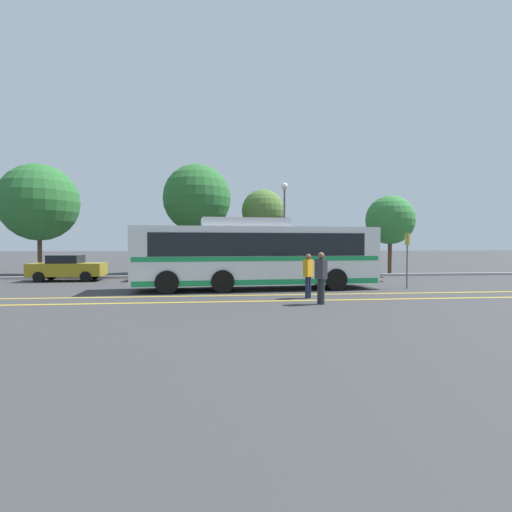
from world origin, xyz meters
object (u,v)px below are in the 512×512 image
tree_2 (197,198)px  tree_3 (390,220)px  parked_car_1 (172,267)px  street_lamp (285,211)px  tree_0 (263,211)px  pedestrian_0 (308,273)px  transit_bus (256,254)px  bus_stop_sign (407,253)px  tree_1 (39,203)px  pedestrian_1 (321,274)px  parked_car_0 (68,268)px

tree_2 → tree_3: (13.60, -2.12, -1.60)m
parked_car_1 → street_lamp: size_ratio=0.68×
tree_3 → tree_0: bearing=161.0°
pedestrian_0 → tree_2: size_ratio=0.22×
transit_bus → bus_stop_sign: bearing=82.3°
transit_bus → parked_car_1: bearing=-142.6°
tree_1 → tree_3: (24.04, -1.19, -1.08)m
parked_car_1 → tree_2: tree_2 is taller
parked_car_1 → tree_1: tree_1 is taller
street_lamp → tree_0: size_ratio=1.00×
pedestrian_1 → parked_car_1: bearing=3.8°
pedestrian_1 → transit_bus: bearing=-8.0°
bus_stop_sign → pedestrian_0: bearing=-66.6°
street_lamp → tree_2: size_ratio=0.80×
parked_car_0 → pedestrian_1: 15.82m
parked_car_0 → pedestrian_1: pedestrian_1 is taller
transit_bus → tree_3: size_ratio=2.09×
parked_car_0 → tree_1: bearing=-144.1°
tree_0 → tree_2: (-4.92, -0.86, 0.81)m
pedestrian_0 → tree_3: bearing=-171.6°
street_lamp → tree_2: bearing=158.2°
transit_bus → tree_1: (-13.53, 9.73, 3.24)m
parked_car_1 → pedestrian_1: (6.09, -9.87, 0.29)m
pedestrian_0 → pedestrian_1: (0.07, -1.58, 0.06)m
parked_car_0 → tree_0: tree_0 is taller
parked_car_0 → tree_3: 21.23m
transit_bus → tree_3: 13.71m
parked_car_1 → tree_0: size_ratio=0.68×
parked_car_1 → pedestrian_0: size_ratio=2.46×
pedestrian_0 → tree_2: 15.41m
transit_bus → pedestrian_1: transit_bus is taller
pedestrian_0 → tree_0: size_ratio=0.28×
pedestrian_0 → pedestrian_1: pedestrian_1 is taller
transit_bus → tree_0: size_ratio=1.85×
street_lamp → tree_1: tree_1 is taller
pedestrian_1 → tree_2: (-4.86, 15.55, 4.36)m
transit_bus → tree_3: bearing=125.6°
tree_0 → tree_2: 5.06m
parked_car_0 → bus_stop_sign: bus_stop_sign is taller
bus_stop_sign → tree_1: 23.32m
tree_2 → pedestrian_1: bearing=-72.6°
transit_bus → parked_car_0: transit_bus is taller
street_lamp → tree_3: (7.63, 0.27, -0.52)m
pedestrian_0 → tree_2: bearing=-116.0°
tree_0 → tree_2: bearing=-170.0°
pedestrian_1 → tree_2: tree_2 is taller
parked_car_0 → tree_1: tree_1 is taller
transit_bus → pedestrian_0: size_ratio=6.69×
pedestrian_0 → street_lamp: size_ratio=0.28×
transit_bus → parked_car_1: 6.66m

